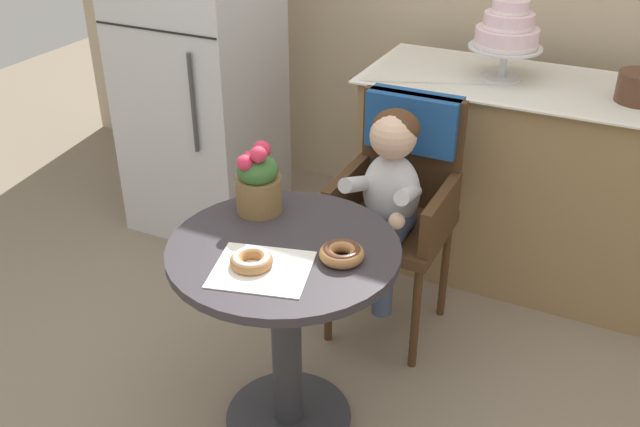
{
  "coord_description": "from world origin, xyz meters",
  "views": [
    {
      "loc": [
        0.91,
        -1.61,
        1.88
      ],
      "look_at": [
        0.05,
        0.15,
        0.77
      ],
      "focal_mm": 40.08,
      "sensor_mm": 36.0,
      "label": 1
    }
  ],
  "objects_px": {
    "donut_front": "(251,260)",
    "donut_mid": "(342,253)",
    "wicker_chair": "(402,179)",
    "cafe_table": "(285,302)",
    "refrigerator": "(199,59)",
    "tiered_cake_stand": "(507,32)",
    "flower_vase": "(258,179)",
    "seated_child": "(388,187)"
  },
  "relations": [
    {
      "from": "tiered_cake_stand",
      "to": "cafe_table",
      "type": "bearing_deg",
      "value": -104.25
    },
    {
      "from": "refrigerator",
      "to": "cafe_table",
      "type": "bearing_deg",
      "value": -46.33
    },
    {
      "from": "seated_child",
      "to": "donut_mid",
      "type": "distance_m",
      "value": 0.58
    },
    {
      "from": "donut_front",
      "to": "donut_mid",
      "type": "relative_size",
      "value": 0.95
    },
    {
      "from": "wicker_chair",
      "to": "seated_child",
      "type": "xyz_separation_m",
      "value": [
        0.0,
        -0.16,
        0.04
      ]
    },
    {
      "from": "donut_mid",
      "to": "refrigerator",
      "type": "relative_size",
      "value": 0.08
    },
    {
      "from": "refrigerator",
      "to": "donut_front",
      "type": "bearing_deg",
      "value": -50.53
    },
    {
      "from": "flower_vase",
      "to": "tiered_cake_stand",
      "type": "distance_m",
      "value": 1.27
    },
    {
      "from": "wicker_chair",
      "to": "seated_child",
      "type": "height_order",
      "value": "seated_child"
    },
    {
      "from": "cafe_table",
      "to": "refrigerator",
      "type": "height_order",
      "value": "refrigerator"
    },
    {
      "from": "seated_child",
      "to": "cafe_table",
      "type": "bearing_deg",
      "value": -101.37
    },
    {
      "from": "cafe_table",
      "to": "seated_child",
      "type": "bearing_deg",
      "value": 78.63
    },
    {
      "from": "refrigerator",
      "to": "donut_mid",
      "type": "bearing_deg",
      "value": -41.37
    },
    {
      "from": "donut_front",
      "to": "refrigerator",
      "type": "bearing_deg",
      "value": 129.47
    },
    {
      "from": "cafe_table",
      "to": "donut_front",
      "type": "bearing_deg",
      "value": -102.48
    },
    {
      "from": "wicker_chair",
      "to": "donut_mid",
      "type": "relative_size",
      "value": 7.17
    },
    {
      "from": "donut_front",
      "to": "tiered_cake_stand",
      "type": "xyz_separation_m",
      "value": [
        0.36,
        1.44,
        0.35
      ]
    },
    {
      "from": "donut_front",
      "to": "tiered_cake_stand",
      "type": "relative_size",
      "value": 0.39
    },
    {
      "from": "donut_mid",
      "to": "tiered_cake_stand",
      "type": "height_order",
      "value": "tiered_cake_stand"
    },
    {
      "from": "wicker_chair",
      "to": "donut_front",
      "type": "xyz_separation_m",
      "value": [
        -0.15,
        -0.87,
        0.1
      ]
    },
    {
      "from": "wicker_chair",
      "to": "donut_front",
      "type": "height_order",
      "value": "wicker_chair"
    },
    {
      "from": "donut_front",
      "to": "tiered_cake_stand",
      "type": "distance_m",
      "value": 1.52
    },
    {
      "from": "wicker_chair",
      "to": "tiered_cake_stand",
      "type": "relative_size",
      "value": 2.93
    },
    {
      "from": "refrigerator",
      "to": "flower_vase",
      "type": "bearing_deg",
      "value": -47.11
    },
    {
      "from": "cafe_table",
      "to": "donut_front",
      "type": "height_order",
      "value": "donut_front"
    },
    {
      "from": "donut_mid",
      "to": "refrigerator",
      "type": "xyz_separation_m",
      "value": [
        -1.24,
        1.09,
        0.11
      ]
    },
    {
      "from": "cafe_table",
      "to": "donut_front",
      "type": "distance_m",
      "value": 0.27
    },
    {
      "from": "seated_child",
      "to": "flower_vase",
      "type": "relative_size",
      "value": 2.98
    },
    {
      "from": "refrigerator",
      "to": "wicker_chair",
      "type": "bearing_deg",
      "value": -17.38
    },
    {
      "from": "wicker_chair",
      "to": "tiered_cake_stand",
      "type": "distance_m",
      "value": 0.76
    },
    {
      "from": "cafe_table",
      "to": "donut_front",
      "type": "xyz_separation_m",
      "value": [
        -0.03,
        -0.14,
        0.23
      ]
    },
    {
      "from": "cafe_table",
      "to": "seated_child",
      "type": "height_order",
      "value": "seated_child"
    },
    {
      "from": "tiered_cake_stand",
      "to": "wicker_chair",
      "type": "bearing_deg",
      "value": -110.71
    },
    {
      "from": "donut_front",
      "to": "cafe_table",
      "type": "bearing_deg",
      "value": 77.52
    },
    {
      "from": "cafe_table",
      "to": "donut_mid",
      "type": "bearing_deg",
      "value": 2.38
    },
    {
      "from": "donut_mid",
      "to": "refrigerator",
      "type": "height_order",
      "value": "refrigerator"
    },
    {
      "from": "cafe_table",
      "to": "tiered_cake_stand",
      "type": "relative_size",
      "value": 2.21
    },
    {
      "from": "cafe_table",
      "to": "flower_vase",
      "type": "distance_m",
      "value": 0.41
    },
    {
      "from": "wicker_chair",
      "to": "donut_mid",
      "type": "distance_m",
      "value": 0.74
    },
    {
      "from": "flower_vase",
      "to": "donut_mid",
      "type": "bearing_deg",
      "value": -22.67
    },
    {
      "from": "flower_vase",
      "to": "refrigerator",
      "type": "bearing_deg",
      "value": 132.89
    },
    {
      "from": "cafe_table",
      "to": "wicker_chair",
      "type": "height_order",
      "value": "wicker_chair"
    }
  ]
}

